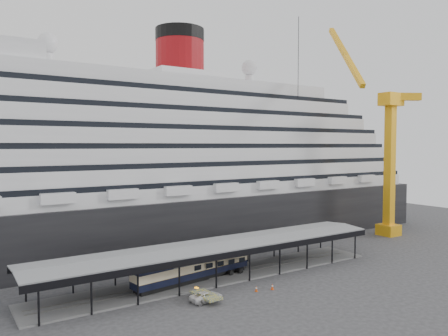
% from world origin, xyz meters
% --- Properties ---
extents(ground, '(200.00, 200.00, 0.00)m').
position_xyz_m(ground, '(0.00, 0.00, 0.00)').
color(ground, '#323234').
rests_on(ground, ground).
extents(cruise_ship, '(130.00, 30.00, 43.90)m').
position_xyz_m(cruise_ship, '(0.05, 32.00, 18.35)').
color(cruise_ship, black).
rests_on(cruise_ship, ground).
extents(platform_canopy, '(56.00, 9.18, 5.30)m').
position_xyz_m(platform_canopy, '(0.00, 5.00, 2.36)').
color(platform_canopy, slate).
rests_on(platform_canopy, ground).
extents(crane_yellow, '(23.83, 18.78, 47.60)m').
position_xyz_m(crane_yellow, '(47.06, 10.54, 19.96)').
color(crane_yellow, '#F1A515').
rests_on(crane_yellow, ground).
extents(port_truck, '(4.53, 2.32, 1.22)m').
position_xyz_m(port_truck, '(-6.68, -2.66, 0.61)').
color(port_truck, silver).
rests_on(port_truck, ground).
extents(pullman_carriage, '(19.61, 5.18, 19.09)m').
position_xyz_m(pullman_carriage, '(-4.21, 5.00, 2.35)').
color(pullman_carriage, black).
rests_on(pullman_carriage, ground).
extents(traffic_cone_left, '(0.47, 0.47, 0.71)m').
position_xyz_m(traffic_cone_left, '(-5.54, -2.68, 0.35)').
color(traffic_cone_left, '#D44E0B').
rests_on(traffic_cone_left, ground).
extents(traffic_cone_mid, '(0.55, 0.55, 0.81)m').
position_xyz_m(traffic_cone_mid, '(3.23, -3.85, 0.40)').
color(traffic_cone_mid, '#ED450D').
rests_on(traffic_cone_mid, ground).
extents(traffic_cone_right, '(0.46, 0.46, 0.77)m').
position_xyz_m(traffic_cone_right, '(0.91, -3.26, 0.38)').
color(traffic_cone_right, '#D2490B').
rests_on(traffic_cone_right, ground).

